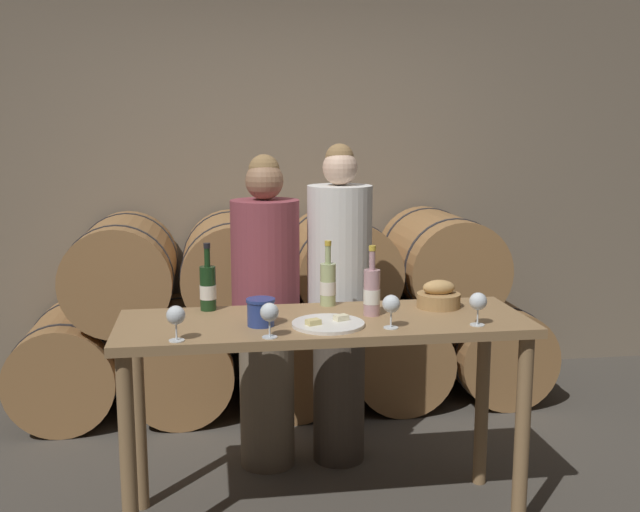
% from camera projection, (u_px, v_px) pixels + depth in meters
% --- Properties ---
extents(stone_wall_back, '(10.00, 0.12, 3.20)m').
position_uv_depth(stone_wall_back, '(277.00, 143.00, 5.04)').
color(stone_wall_back, gray).
rests_on(stone_wall_back, ground_plane).
extents(barrel_stack, '(3.25, 0.88, 1.18)m').
position_uv_depth(barrel_stack, '(287.00, 314.00, 4.67)').
color(barrel_stack, '#9E7042').
rests_on(barrel_stack, ground_plane).
extents(tasting_table, '(1.73, 0.58, 0.92)m').
position_uv_depth(tasting_table, '(324.00, 351.00, 3.18)').
color(tasting_table, '#99754C').
rests_on(tasting_table, ground_plane).
extents(person_left, '(0.34, 0.34, 1.58)m').
position_uv_depth(person_left, '(266.00, 312.00, 3.73)').
color(person_left, '#756651').
rests_on(person_left, ground_plane).
extents(person_right, '(0.32, 0.32, 1.63)m').
position_uv_depth(person_right, '(339.00, 304.00, 3.78)').
color(person_right, '#4C4238').
rests_on(person_right, ground_plane).
extents(wine_bottle_red, '(0.07, 0.07, 0.30)m').
position_uv_depth(wine_bottle_red, '(208.00, 287.00, 3.29)').
color(wine_bottle_red, '#193819').
rests_on(wine_bottle_red, tasting_table).
extents(wine_bottle_white, '(0.07, 0.07, 0.30)m').
position_uv_depth(wine_bottle_white, '(328.00, 283.00, 3.38)').
color(wine_bottle_white, '#ADBC7F').
rests_on(wine_bottle_white, tasting_table).
extents(wine_bottle_rose, '(0.07, 0.07, 0.30)m').
position_uv_depth(wine_bottle_rose, '(372.00, 292.00, 3.20)').
color(wine_bottle_rose, '#BC8E93').
rests_on(wine_bottle_rose, tasting_table).
extents(blue_crock, '(0.12, 0.12, 0.11)m').
position_uv_depth(blue_crock, '(261.00, 311.00, 3.04)').
color(blue_crock, navy).
rests_on(blue_crock, tasting_table).
extents(bread_basket, '(0.19, 0.19, 0.12)m').
position_uv_depth(bread_basket, '(439.00, 297.00, 3.35)').
color(bread_basket, '#A87F4C').
rests_on(bread_basket, tasting_table).
extents(cheese_plate, '(0.30, 0.30, 0.04)m').
position_uv_depth(cheese_plate, '(327.00, 324.00, 3.05)').
color(cheese_plate, white).
rests_on(cheese_plate, tasting_table).
extents(wine_glass_far_left, '(0.07, 0.07, 0.14)m').
position_uv_depth(wine_glass_far_left, '(176.00, 316.00, 2.82)').
color(wine_glass_far_left, white).
rests_on(wine_glass_far_left, tasting_table).
extents(wine_glass_left, '(0.07, 0.07, 0.14)m').
position_uv_depth(wine_glass_left, '(269.00, 313.00, 2.86)').
color(wine_glass_left, white).
rests_on(wine_glass_left, tasting_table).
extents(wine_glass_center, '(0.07, 0.07, 0.14)m').
position_uv_depth(wine_glass_center, '(391.00, 305.00, 3.00)').
color(wine_glass_center, white).
rests_on(wine_glass_center, tasting_table).
extents(wine_glass_right, '(0.07, 0.07, 0.14)m').
position_uv_depth(wine_glass_right, '(478.00, 302.00, 3.04)').
color(wine_glass_right, white).
rests_on(wine_glass_right, tasting_table).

